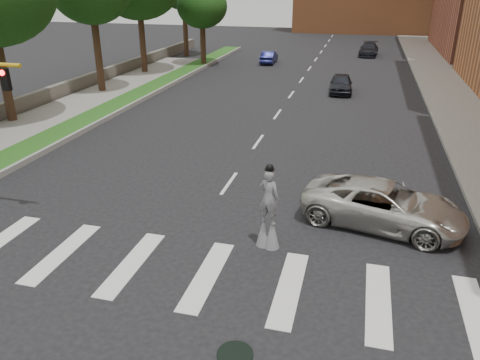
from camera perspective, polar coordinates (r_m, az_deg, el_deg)
ground_plane at (r=14.54m, az=-10.23°, el=-12.81°), size 160.00×160.00×0.00m
grass_median at (r=35.85m, az=-14.04°, el=9.21°), size 2.00×60.00×0.25m
median_curb at (r=35.36m, az=-12.52°, el=9.19°), size 0.20×60.00×0.28m
sidewalk_right at (r=37.18m, az=25.59°, el=8.06°), size 5.00×90.00×0.18m
stone_wall at (r=40.24m, az=-19.80°, el=10.67°), size 0.50×56.00×1.10m
manhole at (r=12.24m, az=-0.61°, el=-20.44°), size 0.90×0.90×0.04m
stilt_performer at (r=15.71m, az=3.49°, el=-4.08°), size 0.83×0.64×3.03m
suv_crossing at (r=18.05m, az=17.08°, el=-2.89°), size 6.34×3.90×1.64m
car_near at (r=39.06m, az=12.22°, el=11.43°), size 1.96×4.38×1.46m
car_mid at (r=52.21m, az=3.56°, el=14.73°), size 1.50×3.99×1.30m
car_far at (r=59.43m, az=15.42°, el=15.11°), size 2.37×5.17×1.47m
tree_6 at (r=50.25m, az=-4.67°, el=20.33°), size 5.11×5.11×8.07m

